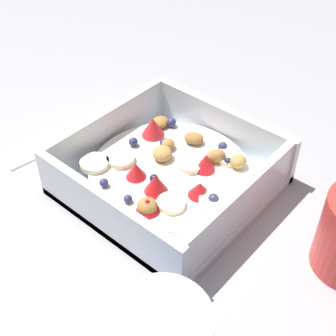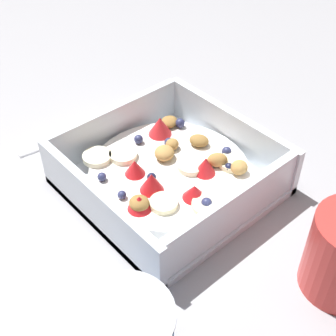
% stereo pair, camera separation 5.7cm
% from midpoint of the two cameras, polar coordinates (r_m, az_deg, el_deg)
% --- Properties ---
extents(ground_plane, '(2.40, 2.40, 0.00)m').
position_cam_midpoint_polar(ground_plane, '(0.58, -3.23, -2.96)').
color(ground_plane, '#9E9EA3').
extents(fruit_bowl, '(0.22, 0.22, 0.07)m').
position_cam_midpoint_polar(fruit_bowl, '(0.58, -2.81, -0.77)').
color(fruit_bowl, white).
rests_on(fruit_bowl, ground).
extents(spoon, '(0.04, 0.17, 0.01)m').
position_cam_midpoint_polar(spoon, '(0.69, -11.87, 4.32)').
color(spoon, silver).
rests_on(spoon, ground).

